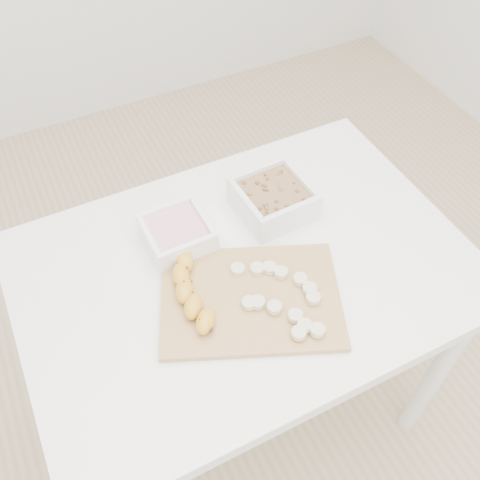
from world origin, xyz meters
name	(u,v)px	position (x,y,z in m)	size (l,w,h in m)	color
ground	(244,403)	(0.00, 0.00, 0.00)	(3.50, 3.50, 0.00)	#C6AD89
table	(246,291)	(0.00, 0.00, 0.65)	(1.00, 0.70, 0.75)	white
bowl_yogurt	(177,234)	(-0.11, 0.13, 0.78)	(0.14, 0.14, 0.07)	white
bowl_granola	(273,199)	(0.14, 0.13, 0.79)	(0.17, 0.17, 0.08)	white
cutting_board	(251,299)	(-0.03, -0.09, 0.76)	(0.38, 0.27, 0.01)	tan
banana	(192,292)	(-0.14, -0.03, 0.78)	(0.06, 0.21, 0.04)	gold
banana_slices	(283,297)	(0.02, -0.12, 0.77)	(0.16, 0.24, 0.02)	beige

